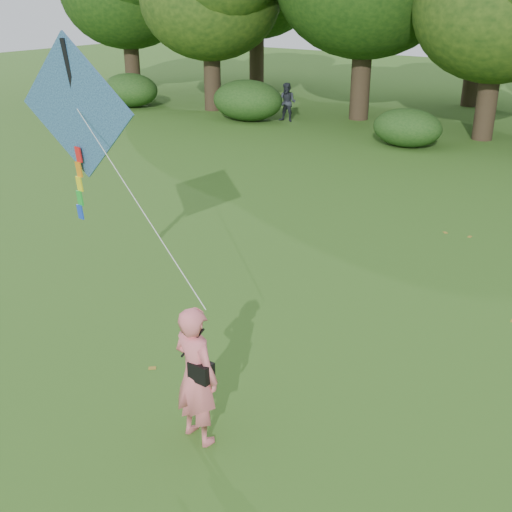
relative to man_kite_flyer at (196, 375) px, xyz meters
The scene contains 7 objects.
ground 1.37m from the man_kite_flyer, 130.20° to the left, with size 100.00×100.00×0.00m, color #265114.
man_kite_flyer is the anchor object (origin of this frame).
bystander_left 22.23m from the man_kite_flyer, 119.63° to the left, with size 0.83×0.65×1.71m, color #282C35.
crossbody_bag 0.18m from the man_kite_flyer, 14.61° to the right, with size 0.43×0.20×0.75m.
flying_kite 4.90m from the man_kite_flyer, 157.26° to the left, with size 5.16×1.86×3.16m.
shrub_band 18.38m from the man_kite_flyer, 94.16° to the left, with size 39.15×3.22×1.88m.
fallen_leaves 4.51m from the man_kite_flyer, 74.33° to the left, with size 10.13×12.95×0.01m.
Camera 1 is at (5.34, -6.06, 5.66)m, focal length 45.00 mm.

